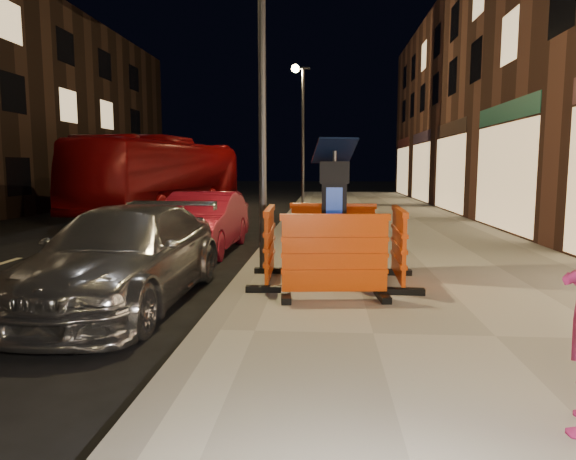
# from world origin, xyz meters

# --- Properties ---
(ground_plane) EXTENTS (120.00, 120.00, 0.00)m
(ground_plane) POSITION_xyz_m (0.00, 0.00, 0.00)
(ground_plane) COLOR black
(ground_plane) RESTS_ON ground
(sidewalk) EXTENTS (6.00, 60.00, 0.15)m
(sidewalk) POSITION_xyz_m (3.00, 0.00, 0.07)
(sidewalk) COLOR gray
(sidewalk) RESTS_ON ground
(kerb) EXTENTS (0.30, 60.00, 0.15)m
(kerb) POSITION_xyz_m (0.00, 0.00, 0.07)
(kerb) COLOR slate
(kerb) RESTS_ON ground
(parking_kiosk) EXTENTS (0.64, 0.64, 2.00)m
(parking_kiosk) POSITION_xyz_m (1.38, 2.31, 1.15)
(parking_kiosk) COLOR black
(parking_kiosk) RESTS_ON sidewalk
(barrier_front) EXTENTS (1.48, 0.72, 1.12)m
(barrier_front) POSITION_xyz_m (1.38, 1.36, 0.71)
(barrier_front) COLOR #E14608
(barrier_front) RESTS_ON sidewalk
(barrier_back) EXTENTS (1.46, 0.65, 1.12)m
(barrier_back) POSITION_xyz_m (1.38, 3.26, 0.71)
(barrier_back) COLOR #E14608
(barrier_back) RESTS_ON sidewalk
(barrier_kerbside) EXTENTS (0.65, 1.46, 1.12)m
(barrier_kerbside) POSITION_xyz_m (0.43, 2.31, 0.71)
(barrier_kerbside) COLOR #E14608
(barrier_kerbside) RESTS_ON sidewalk
(barrier_bldgside) EXTENTS (0.63, 1.45, 1.12)m
(barrier_bldgside) POSITION_xyz_m (2.33, 2.31, 0.71)
(barrier_bldgside) COLOR #E14608
(barrier_bldgside) RESTS_ON sidewalk
(car_silver) EXTENTS (1.95, 4.57, 1.31)m
(car_silver) POSITION_xyz_m (-1.48, 1.52, 0.00)
(car_silver) COLOR #A3A3A8
(car_silver) RESTS_ON ground
(car_red) EXTENTS (1.46, 4.00, 1.31)m
(car_red) POSITION_xyz_m (-1.43, 5.82, 0.00)
(car_red) COLOR maroon
(car_red) RESTS_ON ground
(bus_doubledecker) EXTENTS (4.07, 10.96, 2.98)m
(bus_doubledecker) POSITION_xyz_m (-5.13, 15.03, 0.00)
(bus_doubledecker) COLOR maroon
(bus_doubledecker) RESTS_ON ground
(street_lamp_mid) EXTENTS (0.12, 0.12, 6.00)m
(street_lamp_mid) POSITION_xyz_m (0.25, 3.00, 3.15)
(street_lamp_mid) COLOR #3F3F44
(street_lamp_mid) RESTS_ON sidewalk
(street_lamp_far) EXTENTS (0.12, 0.12, 6.00)m
(street_lamp_far) POSITION_xyz_m (0.25, 18.00, 3.15)
(street_lamp_far) COLOR #3F3F44
(street_lamp_far) RESTS_ON sidewalk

